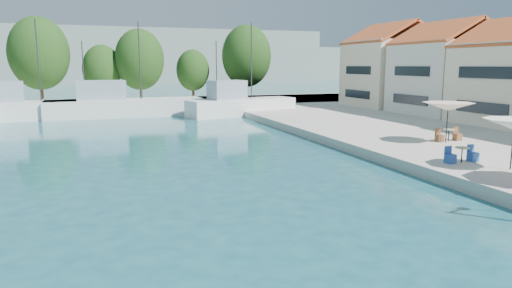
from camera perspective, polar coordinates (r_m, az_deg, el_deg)
name	(u,v)px	position (r m, az deg, el deg)	size (l,w,h in m)	color
quay_far	(102,105)	(61.84, -18.75, 4.61)	(90.00, 16.00, 0.60)	#ADAA9C
hill_west	(19,56)	(156.15, -27.53, 9.69)	(180.00, 40.00, 16.00)	gray
hill_east	(226,64)	(181.23, -3.72, 10.00)	(140.00, 40.00, 12.00)	gray
building_05	(446,66)	(48.94, 22.66, 8.96)	(8.40, 8.80, 9.70)	silver
building_06	(391,64)	(56.00, 16.49, 9.57)	(9.00, 8.80, 10.20)	beige
trawler_02	(21,109)	(50.75, -27.31, 3.89)	(15.20, 5.60, 10.20)	silver
trawler_03	(122,106)	(50.37, -16.41, 4.54)	(16.13, 4.47, 10.20)	silver
trawler_04	(239,106)	(49.10, -2.09, 4.81)	(12.44, 5.75, 10.20)	silver
tree_04	(39,53)	(63.99, -25.50, 10.19)	(7.28, 7.28, 10.77)	#3F2B19
tree_05	(102,69)	(64.36, -18.68, 8.89)	(5.02, 5.02, 7.43)	#3F2B19
tree_06	(140,60)	(63.47, -14.34, 10.19)	(6.44, 6.44, 9.53)	#3F2B19
tree_07	(193,70)	(67.18, -7.91, 9.12)	(4.73, 4.73, 7.01)	#3F2B19
tree_08	(247,56)	(66.80, -1.19, 10.94)	(7.10, 7.10, 10.51)	#3F2B19
umbrella_cream	(448,107)	(30.43, 22.89, 4.33)	(3.10, 3.10, 2.50)	black
cafe_table_02	(462,157)	(24.73, 24.32, -1.46)	(1.82, 0.70, 0.76)	black
cafe_table_03	(449,137)	(31.36, 22.93, 0.85)	(1.82, 0.70, 0.76)	black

